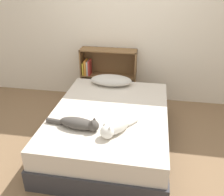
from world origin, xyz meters
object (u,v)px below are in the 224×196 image
bed (110,127)px  cat_dark (79,124)px  pillow (111,80)px  cat_light (115,128)px  bookshelf (107,74)px

bed → cat_dark: size_ratio=3.07×
bed → pillow: 0.84m
cat_dark → bed: bearing=67.4°
bed → cat_light: (0.14, -0.47, 0.32)m
cat_light → bookshelf: size_ratio=0.49×
pillow → cat_light: bearing=-78.3°
cat_light → bookshelf: bearing=-129.4°
pillow → cat_dark: 1.22m
pillow → cat_dark: bearing=-96.6°
bed → cat_dark: (-0.26, -0.44, 0.31)m
cat_dark → bookshelf: 1.72m
pillow → bookshelf: (-0.16, 0.51, -0.10)m
cat_light → cat_dark: (-0.40, 0.03, -0.01)m
cat_light → pillow: bearing=-131.2°
bed → bookshelf: bearing=102.5°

